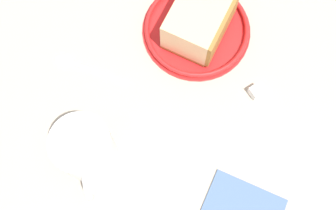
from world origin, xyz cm
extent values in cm
cube|color=tan|center=(0.00, 0.00, -1.14)|extent=(134.20, 134.20, 2.29)
cylinder|color=red|center=(-9.21, 3.24, 0.36)|extent=(17.33, 17.33, 0.71)
torus|color=red|center=(-9.21, 3.24, 1.08)|extent=(16.68, 16.68, 0.74)
cube|color=#9E662D|center=(-9.21, 3.24, 1.01)|extent=(12.57, 10.54, 0.60)
cube|color=#EAB27F|center=(-9.21, 3.24, 4.30)|extent=(12.57, 10.54, 5.97)
cube|color=#9E662D|center=(-7.94, 7.12, 4.30)|extent=(10.40, 3.92, 5.97)
cylinder|color=white|center=(13.16, -9.49, 5.33)|extent=(7.90, 7.90, 10.65)
cylinder|color=brown|center=(13.16, -9.49, 9.45)|extent=(6.95, 6.95, 0.40)
torus|color=white|center=(16.98, -8.48, 5.33)|extent=(5.55, 2.23, 5.53)
ellipsoid|color=silver|center=(-1.18, -16.76, 0.40)|extent=(2.58, 3.35, 0.80)
cylinder|color=silver|center=(0.12, -10.63, 0.25)|extent=(2.47, 9.44, 0.50)
cube|color=white|center=(0.11, 13.42, 0.87)|extent=(2.45, 2.45, 1.74)
camera|label=1|loc=(22.77, 3.10, 64.32)|focal=46.99mm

